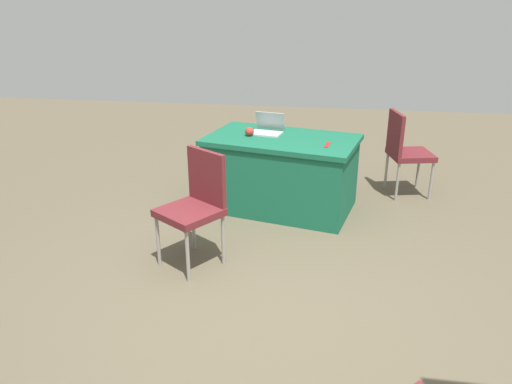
{
  "coord_description": "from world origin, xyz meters",
  "views": [
    {
      "loc": [
        -0.45,
        2.75,
        2.1
      ],
      "look_at": [
        0.02,
        -0.23,
        0.9
      ],
      "focal_mm": 34.54,
      "sensor_mm": 36.0,
      "label": 1
    }
  ],
  "objects_px": {
    "scissors_red": "(327,145)",
    "chair_aisle": "(405,148)",
    "laptop_silver": "(267,129)",
    "yarn_ball": "(249,132)",
    "table_foreground": "(281,173)",
    "chair_by_pillar": "(196,202)"
  },
  "relations": [
    {
      "from": "table_foreground",
      "to": "yarn_ball",
      "type": "relative_size",
      "value": 18.26
    },
    {
      "from": "yarn_ball",
      "to": "chair_by_pillar",
      "type": "bearing_deg",
      "value": 79.82
    },
    {
      "from": "chair_aisle",
      "to": "laptop_silver",
      "type": "height_order",
      "value": "laptop_silver"
    },
    {
      "from": "scissors_red",
      "to": "table_foreground",
      "type": "bearing_deg",
      "value": -106.94
    },
    {
      "from": "laptop_silver",
      "to": "yarn_ball",
      "type": "distance_m",
      "value": 0.22
    },
    {
      "from": "chair_aisle",
      "to": "chair_by_pillar",
      "type": "bearing_deg",
      "value": -58.34
    },
    {
      "from": "laptop_silver",
      "to": "scissors_red",
      "type": "relative_size",
      "value": 2.04
    },
    {
      "from": "chair_aisle",
      "to": "scissors_red",
      "type": "relative_size",
      "value": 5.24
    },
    {
      "from": "table_foreground",
      "to": "laptop_silver",
      "type": "relative_size",
      "value": 4.52
    },
    {
      "from": "chair_aisle",
      "to": "laptop_silver",
      "type": "bearing_deg",
      "value": -86.36
    },
    {
      "from": "chair_by_pillar",
      "to": "table_foreground",
      "type": "bearing_deg",
      "value": -80.2
    },
    {
      "from": "table_foreground",
      "to": "chair_aisle",
      "type": "height_order",
      "value": "chair_aisle"
    },
    {
      "from": "table_foreground",
      "to": "yarn_ball",
      "type": "bearing_deg",
      "value": -1.83
    },
    {
      "from": "table_foreground",
      "to": "chair_by_pillar",
      "type": "distance_m",
      "value": 1.39
    },
    {
      "from": "table_foreground",
      "to": "laptop_silver",
      "type": "bearing_deg",
      "value": -41.54
    },
    {
      "from": "scissors_red",
      "to": "yarn_ball",
      "type": "bearing_deg",
      "value": -98.02
    },
    {
      "from": "chair_aisle",
      "to": "scissors_red",
      "type": "height_order",
      "value": "chair_aisle"
    },
    {
      "from": "chair_aisle",
      "to": "table_foreground",
      "type": "bearing_deg",
      "value": -78.57
    },
    {
      "from": "table_foreground",
      "to": "scissors_red",
      "type": "distance_m",
      "value": 0.64
    },
    {
      "from": "chair_aisle",
      "to": "chair_by_pillar",
      "type": "height_order",
      "value": "chair_by_pillar"
    },
    {
      "from": "scissors_red",
      "to": "chair_aisle",
      "type": "bearing_deg",
      "value": 140.8
    },
    {
      "from": "chair_by_pillar",
      "to": "yarn_ball",
      "type": "height_order",
      "value": "chair_by_pillar"
    }
  ]
}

